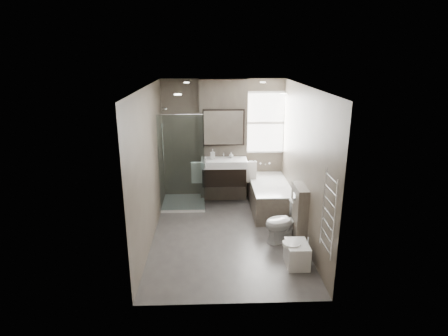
{
  "coord_description": "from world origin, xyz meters",
  "views": [
    {
      "loc": [
        -0.28,
        -6.01,
        3.13
      ],
      "look_at": [
        -0.05,
        0.15,
        1.21
      ],
      "focal_mm": 30.0,
      "sensor_mm": 36.0,
      "label": 1
    }
  ],
  "objects_px": {
    "bathtub": "(270,195)",
    "toilet": "(284,222)",
    "vanity": "(224,171)",
    "bidet": "(297,254)"
  },
  "relations": [
    {
      "from": "toilet",
      "to": "bathtub",
      "type": "bearing_deg",
      "value": 162.84
    },
    {
      "from": "toilet",
      "to": "bidet",
      "type": "distance_m",
      "value": 0.79
    },
    {
      "from": "bathtub",
      "to": "toilet",
      "type": "height_order",
      "value": "toilet"
    },
    {
      "from": "bathtub",
      "to": "toilet",
      "type": "distance_m",
      "value": 1.34
    },
    {
      "from": "bathtub",
      "to": "toilet",
      "type": "relative_size",
      "value": 2.3
    },
    {
      "from": "vanity",
      "to": "bathtub",
      "type": "height_order",
      "value": "vanity"
    },
    {
      "from": "vanity",
      "to": "toilet",
      "type": "xyz_separation_m",
      "value": [
        0.97,
        -1.67,
        -0.39
      ]
    },
    {
      "from": "toilet",
      "to": "bidet",
      "type": "xyz_separation_m",
      "value": [
        0.04,
        -0.77,
        -0.16
      ]
    },
    {
      "from": "toilet",
      "to": "bidet",
      "type": "bearing_deg",
      "value": -15.76
    },
    {
      "from": "bathtub",
      "to": "vanity",
      "type": "bearing_deg",
      "value": 160.63
    }
  ]
}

